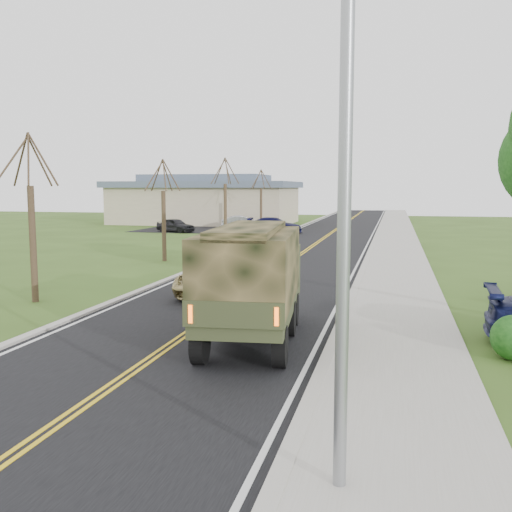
% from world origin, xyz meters
% --- Properties ---
extents(ground, '(160.00, 160.00, 0.00)m').
position_xyz_m(ground, '(0.00, 0.00, 0.00)').
color(ground, '#334B19').
rests_on(ground, ground).
extents(road, '(8.00, 120.00, 0.01)m').
position_xyz_m(road, '(0.00, 40.00, 0.01)').
color(road, black).
rests_on(road, ground).
extents(curb_right, '(0.30, 120.00, 0.12)m').
position_xyz_m(curb_right, '(4.15, 40.00, 0.06)').
color(curb_right, '#9E998E').
rests_on(curb_right, ground).
extents(sidewalk_right, '(3.20, 120.00, 0.10)m').
position_xyz_m(sidewalk_right, '(5.90, 40.00, 0.05)').
color(sidewalk_right, '#9E998E').
rests_on(sidewalk_right, ground).
extents(curb_left, '(0.30, 120.00, 0.10)m').
position_xyz_m(curb_left, '(-4.15, 40.00, 0.05)').
color(curb_left, '#9E998E').
rests_on(curb_left, ground).
extents(street_light, '(1.65, 0.22, 8.00)m').
position_xyz_m(street_light, '(4.90, -0.50, 4.43)').
color(street_light, gray).
rests_on(street_light, ground).
extents(bare_tree_a, '(1.93, 2.26, 6.08)m').
position_xyz_m(bare_tree_a, '(-7.00, 10.00, 2.63)').
color(bare_tree_a, '#38281C').
rests_on(bare_tree_a, ground).
extents(bare_tree_b, '(1.83, 2.14, 5.73)m').
position_xyz_m(bare_tree_b, '(-7.00, 22.00, 2.48)').
color(bare_tree_b, '#38281C').
rests_on(bare_tree_b, ground).
extents(bare_tree_c, '(2.04, 2.39, 6.42)m').
position_xyz_m(bare_tree_c, '(-7.00, 34.00, 2.78)').
color(bare_tree_c, '#38281C').
rests_on(bare_tree_c, ground).
extents(bare_tree_d, '(1.88, 2.20, 5.91)m').
position_xyz_m(bare_tree_d, '(-7.00, 46.00, 2.55)').
color(bare_tree_d, '#38281C').
rests_on(bare_tree_d, ground).
extents(commercial_building, '(25.50, 21.50, 5.65)m').
position_xyz_m(commercial_building, '(-15.98, 55.97, 2.69)').
color(commercial_building, tan).
rests_on(commercial_building, ground).
extents(military_truck, '(2.85, 6.54, 3.17)m').
position_xyz_m(military_truck, '(1.99, 6.64, 1.81)').
color(military_truck, black).
rests_on(military_truck, ground).
extents(suv_champagne, '(2.94, 5.33, 1.41)m').
position_xyz_m(suv_champagne, '(-0.80, 13.00, 0.71)').
color(suv_champagne, tan).
rests_on(suv_champagne, ground).
extents(sedan_silver, '(1.91, 4.59, 1.48)m').
position_xyz_m(sedan_silver, '(-2.33, 26.09, 0.74)').
color(sedan_silver, '#B9B9BE').
rests_on(sedan_silver, ground).
extents(lot_car_dark, '(4.16, 2.87, 1.32)m').
position_xyz_m(lot_car_dark, '(-14.30, 42.00, 0.66)').
color(lot_car_dark, black).
rests_on(lot_car_dark, ground).
extents(lot_car_silver, '(4.43, 2.60, 1.38)m').
position_xyz_m(lot_car_silver, '(-9.20, 47.16, 0.69)').
color(lot_car_silver, '#9D9DA1').
rests_on(lot_car_silver, ground).
extents(lot_car_navy, '(5.12, 2.42, 1.44)m').
position_xyz_m(lot_car_navy, '(-5.00, 43.07, 0.72)').
color(lot_car_navy, '#0F0F37').
rests_on(lot_car_navy, ground).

